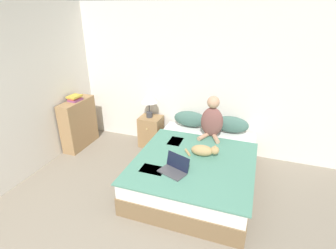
{
  "coord_description": "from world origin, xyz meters",
  "views": [
    {
      "loc": [
        1.07,
        -0.96,
        2.46
      ],
      "look_at": [
        -0.13,
        2.42,
        0.84
      ],
      "focal_mm": 28.0,
      "sensor_mm": 36.0,
      "label": 1
    }
  ],
  "objects_px": {
    "pillow_far": "(231,124)",
    "laptop_open": "(174,169)",
    "bed": "(197,168)",
    "nightstand": "(151,131)",
    "bookshelf": "(79,124)",
    "table_lamp": "(149,99)",
    "pillow_near": "(190,119)",
    "book_stack_top": "(75,98)",
    "cat_tabby": "(204,150)",
    "person_sitting": "(212,120)"
  },
  "relations": [
    {
      "from": "cat_tabby",
      "to": "book_stack_top",
      "type": "relative_size",
      "value": 2.08
    },
    {
      "from": "laptop_open",
      "to": "pillow_near",
      "type": "bearing_deg",
      "value": 117.91
    },
    {
      "from": "pillow_far",
      "to": "laptop_open",
      "type": "bearing_deg",
      "value": -110.56
    },
    {
      "from": "person_sitting",
      "to": "bookshelf",
      "type": "xyz_separation_m",
      "value": [
        -2.44,
        -0.25,
        -0.33
      ]
    },
    {
      "from": "bed",
      "to": "book_stack_top",
      "type": "bearing_deg",
      "value": 170.54
    },
    {
      "from": "pillow_far",
      "to": "nightstand",
      "type": "bearing_deg",
      "value": -178.05
    },
    {
      "from": "pillow_near",
      "to": "bookshelf",
      "type": "distance_m",
      "value": 2.08
    },
    {
      "from": "person_sitting",
      "to": "book_stack_top",
      "type": "height_order",
      "value": "person_sitting"
    },
    {
      "from": "pillow_far",
      "to": "bookshelf",
      "type": "relative_size",
      "value": 0.64
    },
    {
      "from": "pillow_far",
      "to": "book_stack_top",
      "type": "bearing_deg",
      "value": -169.22
    },
    {
      "from": "cat_tabby",
      "to": "book_stack_top",
      "type": "height_order",
      "value": "book_stack_top"
    },
    {
      "from": "cat_tabby",
      "to": "table_lamp",
      "type": "distance_m",
      "value": 1.54
    },
    {
      "from": "pillow_far",
      "to": "nightstand",
      "type": "relative_size",
      "value": 1.01
    },
    {
      "from": "pillow_far",
      "to": "bookshelf",
      "type": "xyz_separation_m",
      "value": [
        -2.73,
        -0.52,
        -0.17
      ]
    },
    {
      "from": "person_sitting",
      "to": "nightstand",
      "type": "height_order",
      "value": "person_sitting"
    },
    {
      "from": "cat_tabby",
      "to": "book_stack_top",
      "type": "xyz_separation_m",
      "value": [
        -2.47,
        0.4,
        0.39
      ]
    },
    {
      "from": "bed",
      "to": "laptop_open",
      "type": "bearing_deg",
      "value": -108.95
    },
    {
      "from": "table_lamp",
      "to": "bookshelf",
      "type": "bearing_deg",
      "value": -159.49
    },
    {
      "from": "cat_tabby",
      "to": "bookshelf",
      "type": "distance_m",
      "value": 2.5
    },
    {
      "from": "bed",
      "to": "book_stack_top",
      "type": "xyz_separation_m",
      "value": [
        -2.37,
        0.39,
        0.72
      ]
    },
    {
      "from": "bed",
      "to": "person_sitting",
      "type": "height_order",
      "value": "person_sitting"
    },
    {
      "from": "table_lamp",
      "to": "book_stack_top",
      "type": "bearing_deg",
      "value": -159.36
    },
    {
      "from": "laptop_open",
      "to": "bookshelf",
      "type": "height_order",
      "value": "bookshelf"
    },
    {
      "from": "bed",
      "to": "pillow_far",
      "type": "relative_size",
      "value": 3.58
    },
    {
      "from": "pillow_far",
      "to": "laptop_open",
      "type": "distance_m",
      "value": 1.55
    },
    {
      "from": "pillow_far",
      "to": "nightstand",
      "type": "distance_m",
      "value": 1.5
    },
    {
      "from": "pillow_far",
      "to": "table_lamp",
      "type": "height_order",
      "value": "table_lamp"
    },
    {
      "from": "person_sitting",
      "to": "table_lamp",
      "type": "xyz_separation_m",
      "value": [
        -1.2,
        0.22,
        0.15
      ]
    },
    {
      "from": "pillow_far",
      "to": "nightstand",
      "type": "height_order",
      "value": "pillow_far"
    },
    {
      "from": "pillow_near",
      "to": "table_lamp",
      "type": "xyz_separation_m",
      "value": [
        -0.77,
        -0.05,
        0.3
      ]
    },
    {
      "from": "cat_tabby",
      "to": "book_stack_top",
      "type": "bearing_deg",
      "value": 165.92
    },
    {
      "from": "pillow_near",
      "to": "table_lamp",
      "type": "bearing_deg",
      "value": -176.18
    },
    {
      "from": "pillow_far",
      "to": "book_stack_top",
      "type": "relative_size",
      "value": 2.37
    },
    {
      "from": "person_sitting",
      "to": "table_lamp",
      "type": "distance_m",
      "value": 1.23
    },
    {
      "from": "bed",
      "to": "table_lamp",
      "type": "bearing_deg",
      "value": 142.49
    },
    {
      "from": "bookshelf",
      "to": "laptop_open",
      "type": "bearing_deg",
      "value": -23.09
    },
    {
      "from": "table_lamp",
      "to": "pillow_near",
      "type": "bearing_deg",
      "value": 3.82
    },
    {
      "from": "person_sitting",
      "to": "nightstand",
      "type": "bearing_deg",
      "value": 169.56
    },
    {
      "from": "book_stack_top",
      "to": "cat_tabby",
      "type": "bearing_deg",
      "value": -9.13
    },
    {
      "from": "pillow_near",
      "to": "bookshelf",
      "type": "bearing_deg",
      "value": -165.59
    },
    {
      "from": "pillow_near",
      "to": "cat_tabby",
      "type": "bearing_deg",
      "value": -63.37
    },
    {
      "from": "pillow_near",
      "to": "person_sitting",
      "type": "distance_m",
      "value": 0.53
    },
    {
      "from": "pillow_near",
      "to": "nightstand",
      "type": "distance_m",
      "value": 0.82
    },
    {
      "from": "pillow_near",
      "to": "person_sitting",
      "type": "bearing_deg",
      "value": -31.7
    },
    {
      "from": "laptop_open",
      "to": "book_stack_top",
      "type": "distance_m",
      "value": 2.41
    },
    {
      "from": "bed",
      "to": "nightstand",
      "type": "distance_m",
      "value": 1.4
    },
    {
      "from": "nightstand",
      "to": "bookshelf",
      "type": "distance_m",
      "value": 1.36
    },
    {
      "from": "person_sitting",
      "to": "cat_tabby",
      "type": "relative_size",
      "value": 1.35
    },
    {
      "from": "pillow_far",
      "to": "person_sitting",
      "type": "height_order",
      "value": "person_sitting"
    },
    {
      "from": "nightstand",
      "to": "bookshelf",
      "type": "bearing_deg",
      "value": -159.75
    }
  ]
}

